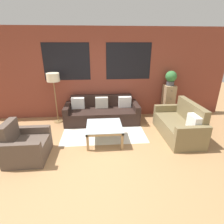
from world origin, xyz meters
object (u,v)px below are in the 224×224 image
(coffee_table, at_px, (104,128))
(potted_plant, at_px, (171,77))
(settee_vintage, at_px, (180,125))
(drawer_cabinet, at_px, (168,101))
(couch_dark, at_px, (102,113))
(floor_lamp, at_px, (53,80))
(armchair_corner, at_px, (26,146))

(coffee_table, distance_m, potted_plant, 2.80)
(coffee_table, xyz_separation_m, potted_plant, (2.19, 1.47, 0.95))
(settee_vintage, relative_size, drawer_cabinet, 1.51)
(couch_dark, bearing_deg, potted_plant, 5.57)
(floor_lamp, distance_m, drawer_cabinet, 3.69)
(coffee_table, distance_m, floor_lamp, 2.15)
(couch_dark, height_order, potted_plant, potted_plant)
(floor_lamp, height_order, potted_plant, floor_lamp)
(settee_vintage, height_order, floor_lamp, floor_lamp)
(couch_dark, distance_m, drawer_cabinet, 2.23)
(couch_dark, height_order, floor_lamp, floor_lamp)
(couch_dark, height_order, drawer_cabinet, drawer_cabinet)
(coffee_table, relative_size, potted_plant, 1.89)
(couch_dark, distance_m, potted_plant, 2.45)
(armchair_corner, height_order, floor_lamp, floor_lamp)
(armchair_corner, height_order, coffee_table, armchair_corner)
(potted_plant, bearing_deg, armchair_corner, -152.63)
(floor_lamp, height_order, drawer_cabinet, floor_lamp)
(couch_dark, height_order, coffee_table, couch_dark)
(armchair_corner, distance_m, potted_plant, 4.50)
(settee_vintage, bearing_deg, coffee_table, -176.87)
(armchair_corner, height_order, drawer_cabinet, drawer_cabinet)
(drawer_cabinet, xyz_separation_m, potted_plant, (-0.00, 0.00, 0.79))
(settee_vintage, height_order, potted_plant, potted_plant)
(coffee_table, bearing_deg, armchair_corner, -162.31)
(coffee_table, height_order, floor_lamp, floor_lamp)
(settee_vintage, bearing_deg, armchair_corner, -170.01)
(couch_dark, distance_m, armchair_corner, 2.46)
(drawer_cabinet, bearing_deg, couch_dark, -174.43)
(armchair_corner, bearing_deg, floor_lamp, 81.34)
(drawer_cabinet, bearing_deg, coffee_table, -146.11)
(armchair_corner, bearing_deg, potted_plant, 27.37)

